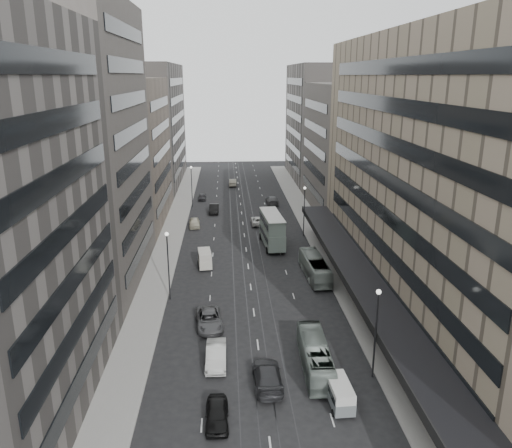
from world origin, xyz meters
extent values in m
plane|color=black|center=(0.00, 0.00, 0.00)|extent=(220.00, 220.00, 0.00)
cube|color=gray|center=(12.00, 37.50, 0.07)|extent=(4.00, 125.00, 0.15)
cube|color=gray|center=(-12.00, 37.50, 0.07)|extent=(4.00, 125.00, 0.15)
cube|color=gray|center=(21.50, 8.00, 15.00)|extent=(15.00, 60.00, 30.00)
cube|color=black|center=(12.00, 8.00, 4.00)|extent=(4.40, 60.00, 0.50)
cube|color=#4E4943|center=(21.50, 52.00, 12.00)|extent=(15.00, 28.00, 24.00)
cube|color=slate|center=(21.50, 82.00, 14.00)|extent=(15.00, 32.00, 28.00)
cube|color=#4E4943|center=(-21.50, 19.00, 17.00)|extent=(15.00, 26.00, 34.00)
cube|color=#786A5E|center=(-21.50, 46.00, 12.50)|extent=(15.00, 28.00, 25.00)
cube|color=slate|center=(-21.50, 79.00, 14.00)|extent=(15.00, 38.00, 28.00)
cylinder|color=#262628|center=(9.70, -5.00, 4.00)|extent=(0.16, 0.16, 8.00)
sphere|color=silver|center=(9.70, -5.00, 8.10)|extent=(0.44, 0.44, 0.44)
cylinder|color=#262628|center=(9.70, 35.00, 4.00)|extent=(0.16, 0.16, 8.00)
sphere|color=silver|center=(9.70, 35.00, 8.10)|extent=(0.44, 0.44, 0.44)
cylinder|color=#262628|center=(-9.70, 12.00, 4.00)|extent=(0.16, 0.16, 8.00)
sphere|color=silver|center=(-9.70, 12.00, 8.10)|extent=(0.44, 0.44, 0.44)
cylinder|color=#262628|center=(-9.70, 55.00, 4.00)|extent=(0.16, 0.16, 8.00)
sphere|color=silver|center=(-9.70, 55.00, 8.10)|extent=(0.44, 0.44, 0.44)
imported|color=gray|center=(4.86, -3.54, 1.34)|extent=(2.51, 9.68, 2.68)
imported|color=#8F9A92|center=(8.50, 17.57, 1.40)|extent=(2.85, 10.19, 2.81)
cube|color=slate|center=(4.06, 30.39, 1.71)|extent=(3.32, 9.51, 2.38)
cube|color=slate|center=(4.06, 30.39, 3.94)|extent=(3.24, 9.13, 2.07)
cube|color=silver|center=(4.06, 30.39, 5.04)|extent=(3.32, 9.51, 0.12)
cylinder|color=black|center=(3.04, 26.94, 0.52)|extent=(0.37, 1.06, 1.04)
cylinder|color=black|center=(5.62, 27.14, 0.52)|extent=(0.37, 1.06, 1.04)
cylinder|color=black|center=(2.51, 33.64, 0.52)|extent=(0.37, 1.06, 1.04)
cylinder|color=black|center=(5.09, 33.84, 0.52)|extent=(0.37, 1.06, 1.04)
cube|color=slate|center=(5.89, -8.74, 0.79)|extent=(1.78, 3.92, 1.00)
cube|color=silver|center=(5.89, -8.74, 1.69)|extent=(1.75, 3.85, 0.79)
cylinder|color=black|center=(5.14, -10.05, 0.29)|extent=(0.19, 0.58, 0.57)
cylinder|color=black|center=(6.75, -9.98, 0.29)|extent=(0.19, 0.58, 0.57)
cylinder|color=black|center=(5.03, -7.51, 0.29)|extent=(0.19, 0.58, 0.57)
cylinder|color=black|center=(6.64, -7.44, 0.29)|extent=(0.19, 0.58, 0.57)
cube|color=beige|center=(-5.95, 22.00, 0.88)|extent=(2.10, 3.92, 1.16)
cube|color=#BDB7AA|center=(-5.95, 22.00, 1.91)|extent=(2.06, 3.84, 0.91)
cylinder|color=black|center=(-6.66, 20.68, 0.30)|extent=(0.23, 0.62, 0.60)
cylinder|color=black|center=(-4.98, 20.86, 0.30)|extent=(0.23, 0.62, 0.60)
cylinder|color=black|center=(-6.93, 23.14, 0.30)|extent=(0.23, 0.62, 0.60)
cylinder|color=black|center=(-5.25, 23.33, 0.30)|extent=(0.23, 0.62, 0.60)
imported|color=black|center=(-3.83, -10.23, 0.75)|extent=(1.81, 4.41, 1.50)
imported|color=#BABAB5|center=(-4.02, -2.07, 0.85)|extent=(1.81, 5.19, 1.71)
imported|color=#4E4F51|center=(-4.87, 5.04, 0.79)|extent=(3.23, 5.95, 1.58)
imported|color=#292A2C|center=(0.40, -5.62, 0.85)|extent=(2.48, 5.92, 1.71)
imported|color=#BDB79D|center=(-8.50, 41.29, 0.77)|extent=(2.14, 4.66, 1.55)
imported|color=black|center=(-5.27, 50.42, 0.83)|extent=(1.83, 5.07, 1.66)
imported|color=silver|center=(2.64, 42.21, 0.70)|extent=(2.33, 5.04, 1.40)
imported|color=#515153|center=(6.47, 56.56, 0.81)|extent=(2.29, 5.57, 1.61)
imported|color=#27272A|center=(-7.96, 60.87, 0.67)|extent=(1.60, 3.93, 1.33)
imported|color=#9E9783|center=(-1.29, 74.89, 0.81)|extent=(1.79, 4.94, 1.62)
camera|label=1|loc=(-2.81, -42.43, 25.39)|focal=35.00mm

